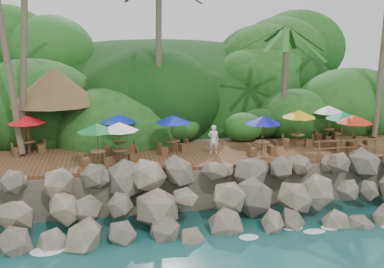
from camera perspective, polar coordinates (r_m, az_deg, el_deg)
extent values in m
plane|color=#19514F|center=(20.29, 3.29, -13.21)|extent=(140.00, 140.00, 0.00)
cube|color=gray|center=(34.84, -3.11, -0.14)|extent=(32.00, 25.20, 2.10)
ellipsoid|color=#143811|center=(42.34, -4.48, 0.74)|extent=(44.80, 28.00, 15.40)
cube|color=brown|center=(24.99, 0.00, -2.68)|extent=(26.00, 5.00, 0.20)
ellipsoid|color=white|center=(20.51, -22.94, -13.88)|extent=(1.20, 0.80, 0.06)
ellipsoid|color=white|center=(20.08, -14.30, -13.82)|extent=(1.20, 0.80, 0.06)
ellipsoid|color=white|center=(20.08, -5.49, -13.44)|extent=(1.20, 0.80, 0.06)
ellipsoid|color=white|center=(20.53, 3.08, -12.78)|extent=(1.20, 0.80, 0.06)
ellipsoid|color=white|center=(21.40, 11.08, -11.90)|extent=(1.20, 0.80, 0.06)
ellipsoid|color=white|center=(22.63, 18.28, -10.92)|extent=(1.20, 0.80, 0.06)
cylinder|color=brown|center=(26.35, -22.70, 10.88)|extent=(1.74, 2.51, 12.10)
cylinder|color=brown|center=(26.60, -20.49, 10.52)|extent=(1.28, 2.22, 11.65)
cylinder|color=brown|center=(27.46, -4.25, 9.21)|extent=(0.67, 0.66, 9.73)
cylinder|color=brown|center=(29.29, 11.58, 6.37)|extent=(0.52, 0.61, 6.82)
ellipsoid|color=#23601E|center=(29.11, 11.89, 13.04)|extent=(6.00, 6.00, 2.40)
cylinder|color=brown|center=(30.95, 23.09, 10.77)|extent=(1.63, 2.01, 11.91)
cylinder|color=brown|center=(26.96, -19.92, 0.54)|extent=(0.16, 0.16, 2.40)
cylinder|color=brown|center=(26.65, -13.98, 0.80)|extent=(0.16, 0.16, 2.40)
cylinder|color=brown|center=(29.67, -19.12, 1.68)|extent=(0.16, 0.16, 2.40)
cylinder|color=brown|center=(29.39, -13.72, 1.93)|extent=(0.16, 0.16, 2.40)
cone|color=brown|center=(27.78, -16.99, 5.91)|extent=(5.26, 5.26, 2.20)
cylinder|color=brown|center=(27.11, 13.18, -0.80)|extent=(0.08, 0.08, 0.70)
cylinder|color=brown|center=(27.03, 13.22, -0.06)|extent=(0.79, 0.79, 0.05)
cylinder|color=brown|center=(26.95, 13.26, 0.62)|extent=(0.05, 0.05, 2.08)
cone|color=gold|center=(26.78, 13.35, 2.50)|extent=(1.98, 1.98, 0.42)
cube|color=brown|center=(27.05, 11.78, -1.05)|extent=(0.49, 0.49, 0.43)
cube|color=brown|center=(27.25, 14.54, -1.09)|extent=(0.49, 0.49, 0.43)
cylinder|color=brown|center=(24.97, -2.41, -1.64)|extent=(0.08, 0.08, 0.70)
cylinder|color=brown|center=(24.88, -2.41, -0.84)|extent=(0.79, 0.79, 0.05)
cylinder|color=brown|center=(24.80, -2.42, -0.10)|extent=(0.05, 0.05, 2.08)
cone|color=#0B1A97|center=(24.62, -2.44, 1.94)|extent=(1.98, 1.98, 0.42)
cube|color=brown|center=(24.66, -3.68, -2.16)|extent=(0.53, 0.53, 0.43)
cube|color=brown|center=(25.36, -1.16, -1.71)|extent=(0.53, 0.53, 0.43)
cylinder|color=brown|center=(24.96, 8.82, -1.79)|extent=(0.08, 0.08, 0.70)
cylinder|color=brown|center=(24.88, 8.85, -0.99)|extent=(0.79, 0.79, 0.05)
cylinder|color=brown|center=(24.80, 8.88, -0.25)|extent=(0.05, 0.05, 2.08)
cone|color=#0B0C97|center=(24.61, 8.95, 1.79)|extent=(1.98, 1.98, 0.42)
cube|color=brown|center=(24.64, 7.55, -2.26)|extent=(0.49, 0.49, 0.43)
cube|color=brown|center=(25.37, 10.04, -1.90)|extent=(0.49, 0.49, 0.43)
cylinder|color=brown|center=(25.43, -9.15, -1.53)|extent=(0.08, 0.08, 0.70)
cylinder|color=brown|center=(25.34, -9.18, -0.74)|extent=(0.79, 0.79, 0.05)
cylinder|color=brown|center=(25.26, -9.21, -0.02)|extent=(0.05, 0.05, 2.08)
cone|color=#0C24A5|center=(25.08, -9.28, 1.98)|extent=(1.98, 1.98, 0.42)
cube|color=brown|center=(25.47, -10.63, -1.87)|extent=(0.41, 0.41, 0.43)
cube|color=brown|center=(25.46, -7.65, -1.77)|extent=(0.41, 0.41, 0.43)
cylinder|color=brown|center=(23.27, -11.77, -3.00)|extent=(0.08, 0.08, 0.70)
cylinder|color=brown|center=(23.17, -11.81, -2.15)|extent=(0.79, 0.79, 0.05)
cylinder|color=brown|center=(23.09, -11.85, -1.36)|extent=(0.05, 0.05, 2.08)
cone|color=#0C6E28|center=(22.89, -11.95, 0.82)|extent=(1.98, 1.98, 0.42)
cube|color=brown|center=(23.12, -13.31, -3.52)|extent=(0.50, 0.50, 0.43)
cube|color=brown|center=(23.50, -10.22, -3.11)|extent=(0.50, 0.50, 0.43)
cylinder|color=brown|center=(26.36, -19.95, -1.64)|extent=(0.08, 0.08, 0.70)
cylinder|color=brown|center=(26.27, -20.01, -0.88)|extent=(0.79, 0.79, 0.05)
cylinder|color=brown|center=(26.20, -20.06, -0.18)|extent=(0.05, 0.05, 2.08)
cone|color=red|center=(26.02, -20.21, 1.74)|extent=(1.98, 1.98, 0.42)
cube|color=brown|center=(26.24, -21.31, -2.11)|extent=(0.52, 0.52, 0.43)
cube|color=brown|center=(26.55, -18.55, -1.72)|extent=(0.52, 0.52, 0.43)
cylinder|color=brown|center=(23.32, -9.05, -2.86)|extent=(0.08, 0.08, 0.70)
cylinder|color=brown|center=(23.22, -9.08, -2.00)|extent=(0.79, 0.79, 0.05)
cylinder|color=brown|center=(23.14, -9.11, -1.21)|extent=(0.05, 0.05, 2.08)
cone|color=white|center=(22.94, -9.19, 0.96)|extent=(1.98, 1.98, 0.42)
cube|color=brown|center=(23.21, -10.62, -3.33)|extent=(0.47, 0.47, 0.43)
cube|color=brown|center=(23.51, -7.47, -3.00)|extent=(0.47, 0.47, 0.43)
cylinder|color=brown|center=(29.19, 16.71, -0.04)|extent=(0.08, 0.08, 0.70)
cylinder|color=brown|center=(29.11, 16.76, 0.65)|extent=(0.79, 0.79, 0.05)
cylinder|color=brown|center=(29.05, 16.80, 1.29)|extent=(0.05, 0.05, 2.08)
cone|color=silver|center=(28.89, 16.92, 3.03)|extent=(1.98, 1.98, 0.42)
cube|color=brown|center=(28.88, 15.57, -0.37)|extent=(0.42, 0.42, 0.43)
cube|color=brown|center=(29.56, 17.79, -0.21)|extent=(0.42, 0.42, 0.43)
cylinder|color=brown|center=(27.31, 18.32, -1.02)|extent=(0.08, 0.08, 0.70)
cylinder|color=brown|center=(27.23, 18.37, -0.29)|extent=(0.79, 0.79, 0.05)
cylinder|color=brown|center=(27.16, 18.42, 0.39)|extent=(0.05, 0.05, 2.08)
cone|color=#0D793E|center=(26.99, 18.55, 2.25)|extent=(1.98, 1.98, 0.42)
cube|color=brown|center=(26.97, 17.15, -1.40)|extent=(0.44, 0.44, 0.43)
cube|color=brown|center=(27.72, 19.41, -1.18)|extent=(0.44, 0.44, 0.43)
cylinder|color=brown|center=(26.47, 19.55, -1.55)|extent=(0.08, 0.08, 0.70)
cylinder|color=brown|center=(26.39, 19.61, -0.79)|extent=(0.79, 0.79, 0.05)
cylinder|color=brown|center=(26.31, 19.66, -0.09)|extent=(0.05, 0.05, 2.08)
cone|color=red|center=(26.14, 19.81, 1.82)|extent=(1.98, 1.98, 0.42)
cube|color=brown|center=(26.11, 18.37, -1.95)|extent=(0.44, 0.44, 0.43)
cube|color=brown|center=(26.90, 20.65, -1.70)|extent=(0.44, 0.44, 0.43)
cylinder|color=brown|center=(24.69, 15.74, -1.93)|extent=(0.10, 0.10, 1.00)
cylinder|color=brown|center=(25.20, 17.98, -1.79)|extent=(0.10, 0.10, 1.00)
cylinder|color=brown|center=(25.74, 20.13, -1.65)|extent=(0.10, 0.10, 1.00)
cylinder|color=brown|center=(26.32, 22.19, -1.51)|extent=(0.10, 0.10, 1.00)
cube|color=brown|center=(25.92, 21.25, -0.61)|extent=(6.10, 0.06, 0.06)
cube|color=brown|center=(26.01, 21.18, -1.47)|extent=(6.10, 0.06, 0.06)
imported|color=white|center=(24.75, 2.72, -0.69)|extent=(0.65, 0.49, 1.61)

